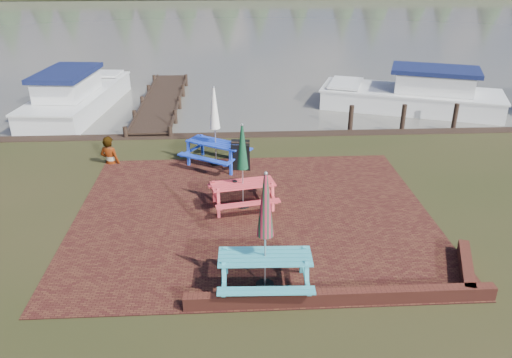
{
  "coord_description": "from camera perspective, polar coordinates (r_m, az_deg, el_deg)",
  "views": [
    {
      "loc": [
        -0.55,
        -10.18,
        6.2
      ],
      "look_at": [
        0.07,
        1.02,
        1.0
      ],
      "focal_mm": 35.0,
      "sensor_mm": 36.0,
      "label": 1
    }
  ],
  "objects": [
    {
      "name": "picnic_table_red",
      "position": [
        12.82,
        -1.53,
        -0.06
      ],
      "size": [
        1.88,
        1.74,
        2.27
      ],
      "rotation": [
        0.0,
        0.0,
        0.19
      ],
      "color": "#D5363E",
      "rests_on": "ground"
    },
    {
      "name": "person",
      "position": [
        16.15,
        -16.63,
        4.64
      ],
      "size": [
        0.76,
        0.63,
        1.79
      ],
      "primitive_type": "imported",
      "rotation": [
        0.0,
        0.0,
        2.79
      ],
      "color": "gray",
      "rests_on": "ground"
    },
    {
      "name": "jetty",
      "position": [
        22.5,
        -10.72,
        8.76
      ],
      "size": [
        1.76,
        9.08,
        1.0
      ],
      "color": "black",
      "rests_on": "ground"
    },
    {
      "name": "water",
      "position": [
        47.59,
        -2.62,
        17.38
      ],
      "size": [
        120.0,
        60.0,
        0.02
      ],
      "primitive_type": "cube",
      "color": "#4B4841",
      "rests_on": "ground"
    },
    {
      "name": "brick_wall",
      "position": [
        10.21,
        13.1,
        -12.24
      ],
      "size": [
        6.21,
        1.79,
        0.3
      ],
      "color": "#4C1E16",
      "rests_on": "ground"
    },
    {
      "name": "ground",
      "position": [
        11.93,
        -0.07,
        -6.43
      ],
      "size": [
        120.0,
        120.0,
        0.0
      ],
      "primitive_type": "plane",
      "color": "black",
      "rests_on": "ground"
    },
    {
      "name": "picnic_table_blue",
      "position": [
        15.44,
        -4.67,
        4.6
      ],
      "size": [
        2.36,
        2.3,
        2.49
      ],
      "rotation": [
        0.0,
        0.0,
        -0.56
      ],
      "color": "#1837B9",
      "rests_on": "ground"
    },
    {
      "name": "boat_near",
      "position": [
        22.81,
        17.66,
        9.02
      ],
      "size": [
        7.97,
        5.05,
        2.04
      ],
      "rotation": [
        0.0,
        0.0,
        1.22
      ],
      "color": "silver",
      "rests_on": "ground"
    },
    {
      "name": "paving",
      "position": [
        12.79,
        -0.32,
        -4.06
      ],
      "size": [
        9.0,
        7.5,
        0.02
      ],
      "primitive_type": "cube",
      "color": "#341310",
      "rests_on": "ground"
    },
    {
      "name": "picnic_table_teal",
      "position": [
        9.74,
        1.05,
        -8.19
      ],
      "size": [
        1.88,
        1.68,
        2.53
      ],
      "rotation": [
        0.0,
        0.0,
        -0.04
      ],
      "color": "teal",
      "rests_on": "ground"
    },
    {
      "name": "boat_jetty",
      "position": [
        22.82,
        -19.82,
        8.77
      ],
      "size": [
        3.27,
        7.46,
        2.1
      ],
      "rotation": [
        0.0,
        0.0,
        -0.11
      ],
      "color": "silver",
      "rests_on": "ground"
    },
    {
      "name": "chalkboard",
      "position": [
        15.15,
        -1.79,
        2.65
      ],
      "size": [
        0.59,
        0.6,
        0.91
      ],
      "rotation": [
        0.0,
        0.0,
        -0.14
      ],
      "color": "black",
      "rests_on": "ground"
    }
  ]
}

